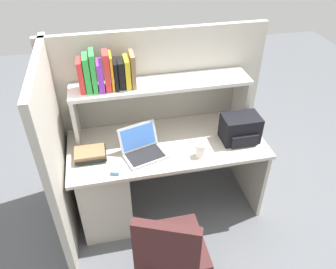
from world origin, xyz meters
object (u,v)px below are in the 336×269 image
(laptop, at_px, (142,149))
(computer_mouse, at_px, (116,169))
(paper_cup, at_px, (201,150))
(backpack, at_px, (240,129))
(office_chair, at_px, (171,260))

(laptop, distance_m, computer_mouse, 0.27)
(computer_mouse, bearing_deg, laptop, 54.17)
(paper_cup, bearing_deg, laptop, 164.30)
(backpack, xyz_separation_m, computer_mouse, (-1.03, -0.17, -0.09))
(paper_cup, relative_size, office_chair, 0.12)
(backpack, distance_m, office_chair, 1.15)
(laptop, bearing_deg, office_chair, -85.31)
(laptop, distance_m, office_chair, 0.84)
(backpack, relative_size, office_chair, 0.32)
(paper_cup, distance_m, office_chair, 0.82)
(backpack, bearing_deg, computer_mouse, -170.70)
(laptop, relative_size, computer_mouse, 3.59)
(computer_mouse, relative_size, office_chair, 0.11)
(laptop, height_order, computer_mouse, laptop)
(laptop, xyz_separation_m, backpack, (0.81, 0.01, 0.06))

